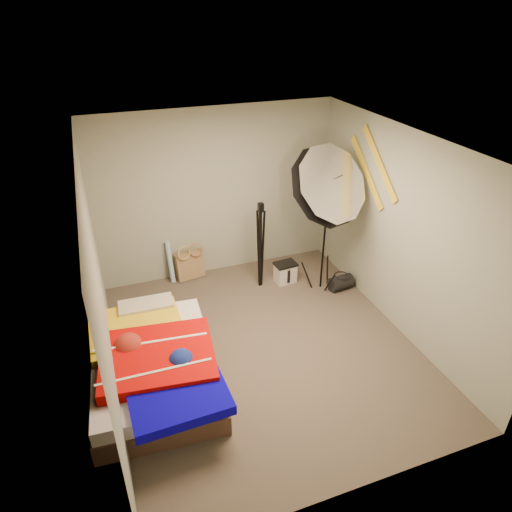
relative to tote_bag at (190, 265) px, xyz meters
name	(u,v)px	position (x,y,z in m)	size (l,w,h in m)	color
floor	(265,347)	(0.49, -1.90, -0.21)	(4.00, 4.00, 0.00)	#534B3F
ceiling	(268,146)	(0.49, -1.90, 2.29)	(4.00, 4.00, 0.00)	silver
wall_back	(216,194)	(0.49, 0.10, 1.04)	(3.50, 3.50, 0.00)	gray
wall_front	(365,387)	(0.49, -3.90, 1.04)	(3.50, 3.50, 0.00)	gray
wall_left	(100,290)	(-1.26, -1.90, 1.04)	(4.00, 4.00, 0.00)	gray
wall_right	(401,234)	(2.24, -1.90, 1.04)	(4.00, 4.00, 0.00)	gray
tote_bag	(190,265)	(0.00, 0.00, 0.00)	(0.43, 0.13, 0.43)	#9D8054
wrapping_roll	(170,262)	(-0.28, 0.00, 0.11)	(0.07, 0.07, 0.64)	#4B89C1
camera_case	(285,273)	(1.31, -0.62, -0.07)	(0.30, 0.21, 0.30)	beige
duffel_bag	(341,283)	(2.00, -1.08, -0.11)	(0.21, 0.21, 0.35)	black
wall_stripe_upper	(380,163)	(2.22, -1.30, 1.74)	(0.02, 1.10, 0.10)	gold
wall_stripe_lower	(367,173)	(2.22, -1.05, 1.54)	(0.02, 1.10, 0.10)	gold
bed	(154,364)	(-0.85, -2.03, 0.06)	(1.42, 2.05, 0.54)	#4C3226
photo_umbrella	(325,187)	(1.60, -1.09, 1.43)	(1.25, 0.98, 2.29)	black
camera_tripod	(261,240)	(0.93, -0.58, 0.54)	(0.07, 0.07, 1.32)	black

